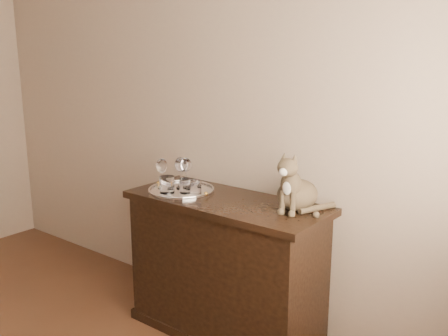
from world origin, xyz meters
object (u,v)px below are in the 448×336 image
at_px(tumbler_c, 195,187).
at_px(cat, 298,180).
at_px(wine_glass_c, 162,173).
at_px(wine_glass_d, 181,173).
at_px(tray, 181,190).
at_px(wine_glass_b, 186,172).
at_px(wine_glass_a, 182,172).
at_px(tumbler_a, 186,186).
at_px(sideboard, 226,268).
at_px(tumbler_b, 167,185).

height_order(tumbler_c, cat, cat).
relative_size(wine_glass_c, wine_glass_d, 0.95).
xyz_separation_m(tray, wine_glass_b, (-0.03, 0.08, 0.09)).
distance_m(wine_glass_a, wine_glass_b, 0.03).
distance_m(tray, tumbler_a, 0.09).
distance_m(sideboard, tray, 0.54).
bearing_deg(wine_glass_c, tumbler_b, -31.15).
bearing_deg(sideboard, tray, -174.62).
xyz_separation_m(tray, tumbler_c, (0.12, -0.01, 0.04)).
bearing_deg(wine_glass_d, wine_glass_c, -144.51).
height_order(sideboard, wine_glass_a, wine_glass_a).
xyz_separation_m(wine_glass_b, tumbler_a, (0.10, -0.11, -0.05)).
height_order(wine_glass_c, wine_glass_d, wine_glass_d).
height_order(wine_glass_b, wine_glass_c, wine_glass_c).
relative_size(tray, cat, 1.23).
bearing_deg(tumbler_b, wine_glass_c, 148.85).
bearing_deg(cat, tumbler_a, -170.32).
height_order(tray, cat, cat).
xyz_separation_m(sideboard, wine_glass_c, (-0.44, -0.07, 0.52)).
bearing_deg(wine_glass_d, tumbler_a, -32.42).
relative_size(wine_glass_b, cat, 0.56).
distance_m(sideboard, wine_glass_a, 0.65).
relative_size(wine_glass_a, wine_glass_c, 0.93).
distance_m(sideboard, wine_glass_b, 0.63).
relative_size(wine_glass_b, wine_glass_c, 0.98).
height_order(tray, wine_glass_d, wine_glass_d).
bearing_deg(tumbler_c, wine_glass_b, 150.04).
xyz_separation_m(wine_glass_c, wine_glass_d, (0.09, 0.07, 0.01)).
height_order(wine_glass_b, tumbler_c, wine_glass_b).
height_order(wine_glass_b, wine_glass_d, wine_glass_d).
height_order(wine_glass_a, tumbler_a, wine_glass_a).
height_order(wine_glass_a, cat, cat).
relative_size(wine_glass_a, cat, 0.52).
bearing_deg(wine_glass_d, tumbler_b, -86.83).
height_order(wine_glass_c, tumbler_a, wine_glass_c).
relative_size(wine_glass_d, tumbler_c, 2.42).
xyz_separation_m(tray, wine_glass_d, (-0.03, 0.03, 0.10)).
relative_size(tumbler_b, cat, 0.31).
distance_m(wine_glass_a, tumbler_c, 0.21).
bearing_deg(wine_glass_d, sideboard, 0.12).
distance_m(wine_glass_d, tumbler_c, 0.16).
bearing_deg(tray, wine_glass_d, 135.04).
relative_size(wine_glass_b, wine_glass_d, 0.93).
height_order(wine_glass_c, tumbler_c, wine_glass_c).
xyz_separation_m(sideboard, tumbler_a, (-0.25, -0.06, 0.48)).
bearing_deg(wine_glass_c, wine_glass_a, 62.61).
xyz_separation_m(tumbler_b, tumbler_c, (0.14, 0.09, -0.01)).
xyz_separation_m(tumbler_c, cat, (0.61, 0.13, 0.11)).
bearing_deg(tumbler_a, tray, 154.42).
bearing_deg(tumbler_b, tumbler_a, 36.58).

